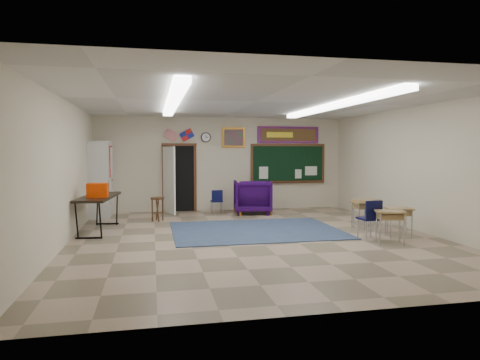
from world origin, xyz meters
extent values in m
plane|color=gray|center=(0.00, 0.00, 0.00)|extent=(9.00, 9.00, 0.00)
cube|color=beige|center=(0.00, 4.50, 1.50)|extent=(8.00, 0.04, 3.00)
cube|color=beige|center=(0.00, -4.50, 1.50)|extent=(8.00, 0.04, 3.00)
cube|color=beige|center=(-4.00, 0.00, 1.50)|extent=(0.04, 9.00, 3.00)
cube|color=beige|center=(4.00, 0.00, 1.50)|extent=(0.04, 9.00, 3.00)
cube|color=silver|center=(0.00, 0.00, 3.00)|extent=(8.00, 9.00, 0.04)
cube|color=#354265|center=(0.20, 0.80, 0.01)|extent=(4.00, 3.00, 0.02)
cube|color=black|center=(-1.40, 4.49, 1.05)|extent=(0.95, 0.04, 2.10)
cube|color=silver|center=(-1.75, 4.05, 1.03)|extent=(0.35, 0.86, 2.05)
cube|color=#512B17|center=(2.20, 4.47, 1.50)|extent=(2.55, 0.05, 1.30)
cube|color=black|center=(2.20, 4.46, 1.50)|extent=(2.40, 0.03, 1.15)
cube|color=#512B17|center=(2.20, 4.41, 0.90)|extent=(2.40, 0.12, 0.04)
cube|color=red|center=(2.20, 4.47, 2.45)|extent=(2.10, 0.04, 0.55)
cube|color=brown|center=(2.20, 4.46, 2.45)|extent=(1.90, 0.03, 0.40)
cube|color=#A76920|center=(0.35, 4.47, 2.35)|extent=(0.75, 0.05, 0.65)
cube|color=#A51466|center=(0.35, 4.46, 2.35)|extent=(0.62, 0.03, 0.52)
cylinder|color=black|center=(-0.55, 4.47, 2.35)|extent=(0.32, 0.05, 0.32)
cylinder|color=white|center=(-0.55, 4.45, 2.35)|extent=(0.26, 0.02, 0.26)
cube|color=beige|center=(-3.72, 3.85, 1.10)|extent=(0.55, 1.25, 2.20)
imported|color=#1C0533|center=(0.77, 3.57, 0.51)|extent=(1.24, 1.27, 1.03)
cube|color=olive|center=(2.89, 0.53, 0.65)|extent=(0.58, 0.45, 0.04)
cube|color=olive|center=(2.89, 0.53, 0.56)|extent=(0.50, 0.38, 0.11)
cube|color=olive|center=(3.00, 0.63, 0.69)|extent=(0.72, 0.63, 0.04)
cube|color=olive|center=(3.00, 0.63, 0.59)|extent=(0.62, 0.54, 0.12)
cube|color=olive|center=(2.58, -1.20, 0.67)|extent=(0.68, 0.58, 0.04)
cube|color=olive|center=(2.58, -1.20, 0.58)|extent=(0.58, 0.49, 0.12)
cube|color=olive|center=(3.12, -0.64, 0.65)|extent=(0.62, 0.51, 0.04)
cube|color=olive|center=(3.12, -0.64, 0.56)|extent=(0.54, 0.44, 0.11)
cube|color=black|center=(-3.52, 1.48, 0.83)|extent=(0.92, 2.13, 0.06)
cube|color=#EE4A04|center=(-3.49, 1.20, 1.01)|extent=(0.46, 0.34, 0.32)
cylinder|color=#482915|center=(-2.11, 2.69, 0.63)|extent=(0.37, 0.37, 0.04)
torus|color=#482915|center=(-2.11, 2.69, 0.22)|extent=(0.30, 0.30, 0.02)
camera|label=1|loc=(-2.24, -9.15, 1.94)|focal=32.00mm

